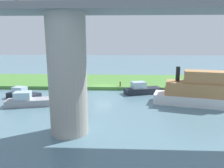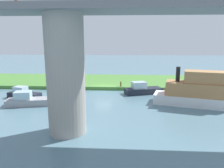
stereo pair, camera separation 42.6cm
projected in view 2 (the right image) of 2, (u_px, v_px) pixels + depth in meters
ground_plane at (103, 90)px, 31.86m from camera, size 160.00×160.00×0.00m
grassy_bank at (107, 81)px, 37.68m from camera, size 80.00×12.00×0.50m
bridge_pylon at (66, 75)px, 16.41m from camera, size 2.97×2.97×9.34m
bridge_span at (63, 5)px, 15.39m from camera, size 62.73×4.30×3.25m
person_on_bank at (75, 80)px, 33.82m from camera, size 0.40×0.40×1.39m
mooring_post at (121, 84)px, 32.04m from camera, size 0.20×0.20×0.75m
motorboat_white at (195, 91)px, 24.24m from camera, size 9.01×5.00×4.38m
riverboat_paddlewheel at (28, 100)px, 24.36m from camera, size 5.20×2.77×1.65m
motorboat_red at (23, 94)px, 27.68m from camera, size 4.60×2.62×1.45m
houseboat_blue at (142, 89)px, 29.67m from camera, size 5.47×3.36×1.72m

